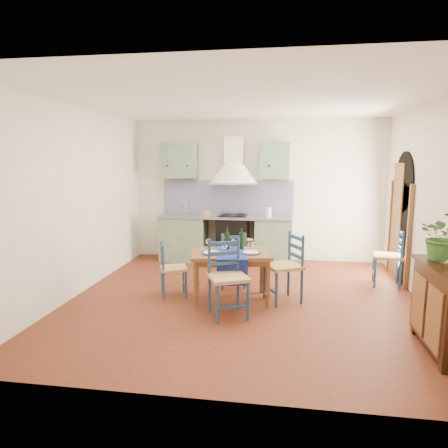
# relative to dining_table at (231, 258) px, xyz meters

# --- Properties ---
(floor) EXTENTS (5.00, 5.00, 0.00)m
(floor) POSITION_rel_dining_table_xyz_m (0.19, 0.05, -0.63)
(floor) COLOR #4D1D10
(floor) RESTS_ON ground
(back_wall) EXTENTS (5.00, 0.96, 2.80)m
(back_wall) POSITION_rel_dining_table_xyz_m (-0.28, 2.34, 0.42)
(back_wall) COLOR silver
(back_wall) RESTS_ON ground
(right_wall) EXTENTS (0.26, 5.00, 2.80)m
(right_wall) POSITION_rel_dining_table_xyz_m (2.68, 0.33, 0.71)
(right_wall) COLOR silver
(right_wall) RESTS_ON ground
(left_wall) EXTENTS (0.04, 5.00, 2.80)m
(left_wall) POSITION_rel_dining_table_xyz_m (-2.31, 0.05, 0.77)
(left_wall) COLOR silver
(left_wall) RESTS_ON ground
(ceiling) EXTENTS (5.00, 5.00, 0.01)m
(ceiling) POSITION_rel_dining_table_xyz_m (0.19, 0.05, 2.18)
(ceiling) COLOR white
(ceiling) RESTS_ON back_wall
(dining_table) EXTENTS (1.23, 0.96, 1.02)m
(dining_table) POSITION_rel_dining_table_xyz_m (0.00, 0.00, 0.00)
(dining_table) COLOR brown
(dining_table) RESTS_ON ground
(chair_near) EXTENTS (0.62, 0.62, 0.99)m
(chair_near) POSITION_rel_dining_table_xyz_m (0.03, -0.59, -0.11)
(chair_near) COLOR navy
(chair_near) RESTS_ON ground
(chair_far) EXTENTS (0.53, 0.53, 0.89)m
(chair_far) POSITION_rel_dining_table_xyz_m (-0.07, 0.63, -0.17)
(chair_far) COLOR navy
(chair_far) RESTS_ON ground
(chair_left) EXTENTS (0.49, 0.49, 0.81)m
(chair_left) POSITION_rel_dining_table_xyz_m (-0.89, 0.03, -0.21)
(chair_left) COLOR navy
(chair_left) RESTS_ON ground
(chair_right) EXTENTS (0.62, 0.62, 0.98)m
(chair_right) POSITION_rel_dining_table_xyz_m (0.77, 0.09, -0.12)
(chair_right) COLOR navy
(chair_right) RESTS_ON ground
(chair_spare) EXTENTS (0.49, 0.49, 0.93)m
(chair_spare) POSITION_rel_dining_table_xyz_m (2.42, 1.04, -0.15)
(chair_spare) COLOR navy
(chair_spare) RESTS_ON ground
(potted_plant) EXTENTS (0.54, 0.48, 0.54)m
(potted_plant) POSITION_rel_dining_table_xyz_m (2.42, -1.01, 0.58)
(potted_plant) COLOR #376D2C
(potted_plant) RESTS_ON sideboard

